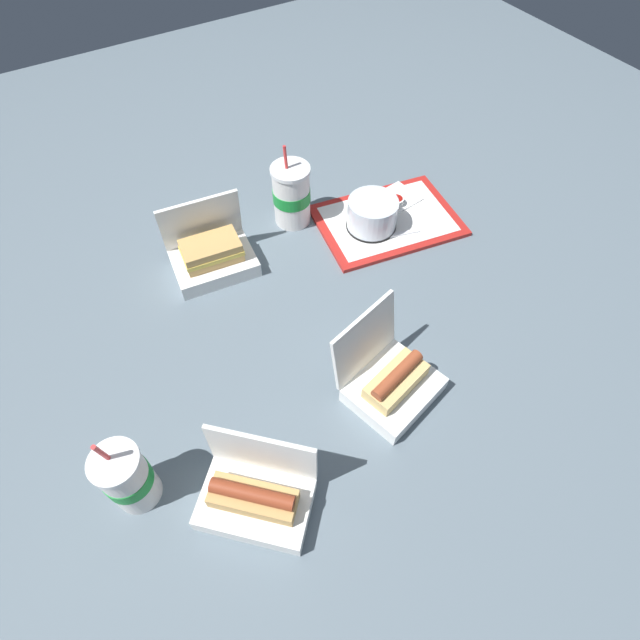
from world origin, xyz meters
TOP-DOWN VIEW (x-y plane):
  - ground_plane at (0.00, 0.00)m, footprint 3.20×3.20m
  - food_tray at (-0.31, -0.21)m, footprint 0.41×0.32m
  - cake_container at (-0.26, -0.21)m, footprint 0.13×0.13m
  - ketchup_cup at (-0.36, -0.24)m, footprint 0.04×0.04m
  - napkin_stack at (-0.39, -0.26)m, footprint 0.11×0.11m
  - plastic_fork at (-0.30, -0.14)m, footprint 0.11×0.04m
  - clamshell_hotdog_corner at (-0.01, 0.21)m, footprint 0.22×0.21m
  - clamshell_sandwich_left at (0.16, -0.30)m, footprint 0.21×0.17m
  - clamshell_hotdog_back at (0.33, 0.28)m, footprint 0.23×0.23m
  - soda_cup_center at (-0.10, -0.35)m, footprint 0.10×0.10m
  - soda_cup_right at (0.51, 0.15)m, footprint 0.09×0.09m

SIDE VIEW (x-z plane):
  - ground_plane at x=0.00m, z-range 0.00..0.00m
  - food_tray at x=-0.31m, z-range 0.00..0.01m
  - napkin_stack at x=-0.39m, z-range 0.01..0.02m
  - plastic_fork at x=-0.30m, z-range 0.01..0.02m
  - ketchup_cup at x=-0.36m, z-range 0.01..0.04m
  - clamshell_hotdog_back at x=0.33m, z-range -0.04..0.12m
  - clamshell_hotdog_corner at x=-0.01m, z-range -0.05..0.13m
  - clamshell_sandwich_left at x=0.16m, z-range -0.04..0.13m
  - cake_container at x=-0.26m, z-range 0.01..0.09m
  - soda_cup_right at x=0.51m, z-range -0.03..0.19m
  - soda_cup_center at x=-0.10m, z-range -0.03..0.20m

